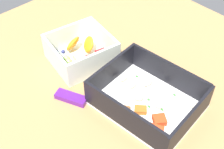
# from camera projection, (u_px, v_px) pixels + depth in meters

# --- Properties ---
(table_surface) EXTENTS (0.80, 0.80, 0.02)m
(table_surface) POSITION_uv_depth(u_px,v_px,m) (111.00, 77.00, 0.72)
(table_surface) COLOR #9E7547
(table_surface) RESTS_ON ground
(pasta_container) EXTENTS (0.22, 0.18, 0.06)m
(pasta_container) POSITION_uv_depth(u_px,v_px,m) (147.00, 99.00, 0.63)
(pasta_container) COLOR white
(pasta_container) RESTS_ON table_surface
(fruit_bowl) EXTENTS (0.15, 0.16, 0.06)m
(fruit_bowl) POSITION_uv_depth(u_px,v_px,m) (80.00, 53.00, 0.73)
(fruit_bowl) COLOR silver
(fruit_bowl) RESTS_ON table_surface
(candy_bar) EXTENTS (0.07, 0.05, 0.01)m
(candy_bar) POSITION_uv_depth(u_px,v_px,m) (70.00, 97.00, 0.66)
(candy_bar) COLOR #51197A
(candy_bar) RESTS_ON table_surface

